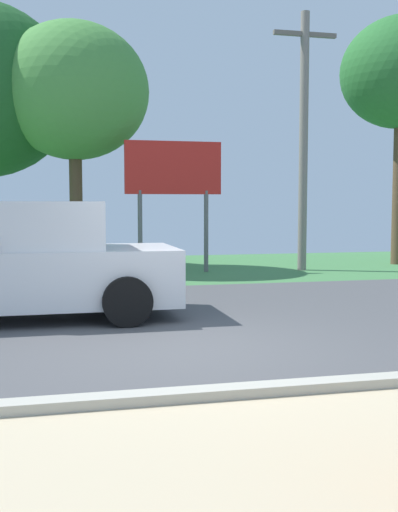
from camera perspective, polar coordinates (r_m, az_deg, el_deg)
The scene contains 5 objects.
ground_plane at distance 10.80m, azimuth -4.24°, elevation -5.27°, with size 40.00×22.00×0.20m.
pickup_truck at distance 10.27m, azimuth -16.62°, elevation -0.81°, with size 5.20×2.28×1.88m.
utility_pole at distance 17.51m, azimuth 9.62°, elevation 10.82°, with size 1.80×0.24×7.03m.
roadside_billboard at distance 16.56m, azimuth -2.38°, elevation 7.27°, with size 2.60×0.12×3.50m.
tree_right_mid at distance 17.97m, azimuth -11.43°, elevation 14.59°, with size 4.13×4.13×6.82m.
Camera 1 is at (-1.65, -7.56, 1.84)m, focal length 43.37 mm.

